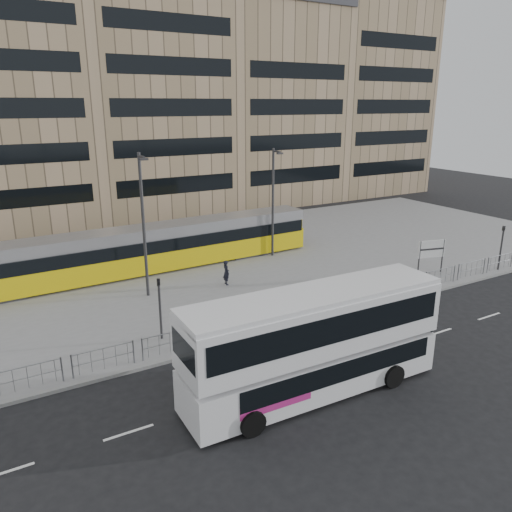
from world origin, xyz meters
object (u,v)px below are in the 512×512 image
station_sign (432,250)px  traffic_light_east (502,242)px  tram (135,251)px  lamp_post_west (144,221)px  traffic_light_west (160,301)px  lamp_post_east (273,199)px  ad_panel (350,285)px  pedestrian (226,273)px  double_decker_bus (314,340)px

station_sign → traffic_light_east: bearing=-7.4°
tram → lamp_post_west: 5.42m
traffic_light_west → lamp_post_west: (1.29, 5.83, 2.62)m
lamp_post_east → ad_panel: bearing=-93.8°
station_sign → pedestrian: 13.85m
traffic_light_west → traffic_light_east: same height
lamp_post_west → lamp_post_east: 11.27m
traffic_light_east → lamp_post_west: size_ratio=0.37×
lamp_post_west → traffic_light_west: bearing=-102.5°
station_sign → ad_panel: 7.74m
double_decker_bus → tram: (-1.70, 17.65, -0.62)m
double_decker_bus → tram: size_ratio=0.41×
lamp_post_east → lamp_post_west: bearing=-163.4°
traffic_light_east → lamp_post_east: 16.02m
double_decker_bus → station_sign: (15.44, 7.64, -0.60)m
traffic_light_west → lamp_post_east: lamp_post_east is taller
ad_panel → lamp_post_east: lamp_post_east is taller
station_sign → traffic_light_west: 19.12m
lamp_post_west → lamp_post_east: size_ratio=1.06×
traffic_light_west → double_decker_bus: bearing=-43.9°
traffic_light_west → traffic_light_east: (23.78, -1.64, 0.00)m
station_sign → traffic_light_west: bearing=-164.3°
ad_panel → traffic_light_west: bearing=170.0°
station_sign → pedestrian: bearing=174.1°
double_decker_bus → station_sign: bearing=27.8°
station_sign → ad_panel: bearing=-159.6°
double_decker_bus → lamp_post_west: 13.63m
traffic_light_east → lamp_post_east: bearing=120.6°
pedestrian → traffic_light_east: (17.58, -6.83, 1.18)m
double_decker_bus → pedestrian: 12.88m
station_sign → ad_panel: station_sign is taller
ad_panel → pedestrian: bearing=125.3°
double_decker_bus → tram: 17.74m
pedestrian → lamp_post_west: lamp_post_west is taller
tram → traffic_light_east: size_ratio=8.52×
ad_panel → lamp_post_west: bearing=140.5°
tram → lamp_post_east: lamp_post_east is taller
tram → pedestrian: (4.22, -5.09, -0.76)m
tram → station_sign: bearing=-32.2°
traffic_light_west → traffic_light_east: 23.83m
station_sign → tram: bearing=164.6°
double_decker_bus → lamp_post_west: size_ratio=1.28×
tram → station_sign: size_ratio=11.58×
double_decker_bus → lamp_post_east: 18.58m
tram → pedestrian: bearing=-52.2°
tram → lamp_post_west: size_ratio=3.13×
tram → lamp_post_west: lamp_post_west is taller
pedestrian → lamp_post_west: (-4.90, 0.65, 3.79)m
tram → traffic_light_west: size_ratio=8.52×
pedestrian → ad_panel: bearing=-133.9°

